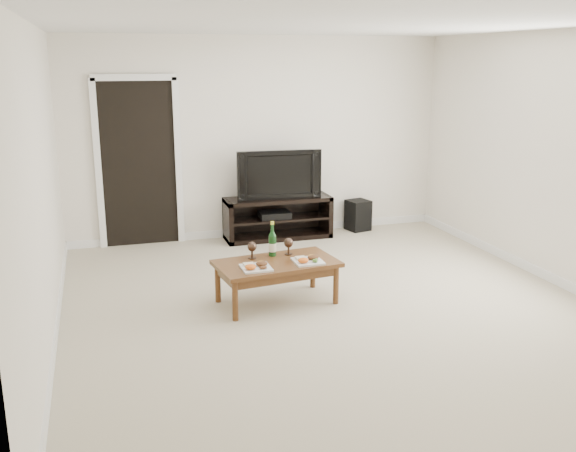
# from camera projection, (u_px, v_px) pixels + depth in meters

# --- Properties ---
(floor) EXTENTS (5.50, 5.50, 0.00)m
(floor) POSITION_uv_depth(u_px,v_px,m) (331.00, 307.00, 6.16)
(floor) COLOR beige
(floor) RESTS_ON ground
(back_wall) EXTENTS (5.00, 0.04, 2.60)m
(back_wall) POSITION_uv_depth(u_px,v_px,m) (258.00, 138.00, 8.39)
(back_wall) COLOR silver
(back_wall) RESTS_ON ground
(ceiling) EXTENTS (5.00, 5.50, 0.04)m
(ceiling) POSITION_uv_depth(u_px,v_px,m) (336.00, 21.00, 5.49)
(ceiling) COLOR white
(ceiling) RESTS_ON back_wall
(doorway) EXTENTS (0.90, 0.02, 2.05)m
(doorway) POSITION_uv_depth(u_px,v_px,m) (139.00, 165.00, 8.00)
(doorway) COLOR black
(doorway) RESTS_ON ground
(media_console) EXTENTS (1.40, 0.45, 0.55)m
(media_console) POSITION_uv_depth(u_px,v_px,m) (278.00, 218.00, 8.45)
(media_console) COLOR black
(media_console) RESTS_ON ground
(television) EXTENTS (1.10, 0.21, 0.63)m
(television) POSITION_uv_depth(u_px,v_px,m) (278.00, 174.00, 8.30)
(television) COLOR black
(television) RESTS_ON media_console
(av_receiver) EXTENTS (0.41, 0.32, 0.08)m
(av_receiver) POSITION_uv_depth(u_px,v_px,m) (275.00, 215.00, 8.41)
(av_receiver) COLOR black
(av_receiver) RESTS_ON media_console
(subwoofer) EXTENTS (0.34, 0.34, 0.42)m
(subwoofer) POSITION_uv_depth(u_px,v_px,m) (358.00, 215.00, 8.87)
(subwoofer) COLOR black
(subwoofer) RESTS_ON ground
(coffee_table) EXTENTS (1.22, 0.77, 0.42)m
(coffee_table) POSITION_uv_depth(u_px,v_px,m) (277.00, 282.00, 6.21)
(coffee_table) COLOR brown
(coffee_table) RESTS_ON ground
(plate_left) EXTENTS (0.27, 0.27, 0.07)m
(plate_left) POSITION_uv_depth(u_px,v_px,m) (256.00, 265.00, 5.94)
(plate_left) COLOR white
(plate_left) RESTS_ON coffee_table
(plate_right) EXTENTS (0.27, 0.27, 0.07)m
(plate_right) POSITION_uv_depth(u_px,v_px,m) (308.00, 259.00, 6.13)
(plate_right) COLOR white
(plate_right) RESTS_ON coffee_table
(wine_bottle) EXTENTS (0.07, 0.07, 0.35)m
(wine_bottle) POSITION_uv_depth(u_px,v_px,m) (272.00, 239.00, 6.29)
(wine_bottle) COLOR #0F3713
(wine_bottle) RESTS_ON coffee_table
(goblet_left) EXTENTS (0.09, 0.09, 0.17)m
(goblet_left) POSITION_uv_depth(u_px,v_px,m) (252.00, 250.00, 6.23)
(goblet_left) COLOR #38281F
(goblet_left) RESTS_ON coffee_table
(goblet_right) EXTENTS (0.09, 0.09, 0.17)m
(goblet_right) POSITION_uv_depth(u_px,v_px,m) (289.00, 246.00, 6.36)
(goblet_right) COLOR #38281F
(goblet_right) RESTS_ON coffee_table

